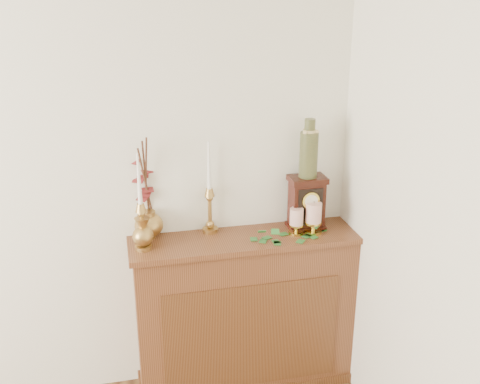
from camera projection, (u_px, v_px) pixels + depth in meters
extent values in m
cube|color=brown|center=(245.00, 314.00, 3.16)|extent=(1.20, 0.30, 0.90)
cube|color=brown|center=(252.00, 336.00, 3.03)|extent=(0.96, 0.01, 0.63)
cube|color=brown|center=(245.00, 239.00, 2.99)|extent=(1.24, 0.34, 0.03)
cube|color=brown|center=(245.00, 375.00, 3.30)|extent=(1.23, 0.33, 0.06)
cylinder|color=#B49448|center=(143.00, 247.00, 2.85)|extent=(0.08, 0.08, 0.02)
sphere|color=#B49448|center=(143.00, 242.00, 2.84)|extent=(0.05, 0.05, 0.05)
cylinder|color=#B49448|center=(142.00, 228.00, 2.81)|extent=(0.02, 0.02, 0.15)
sphere|color=#B49448|center=(141.00, 214.00, 2.78)|extent=(0.04, 0.04, 0.04)
cone|color=#B49448|center=(141.00, 208.00, 2.77)|extent=(0.05, 0.05, 0.04)
cone|color=white|center=(139.00, 179.00, 2.72)|extent=(0.02, 0.02, 0.26)
cylinder|color=#B49448|center=(210.00, 230.00, 3.05)|extent=(0.08, 0.08, 0.02)
sphere|color=#B49448|center=(210.00, 224.00, 3.04)|extent=(0.05, 0.05, 0.05)
cylinder|color=#B49448|center=(210.00, 212.00, 3.01)|extent=(0.02, 0.02, 0.15)
sphere|color=#B49448|center=(210.00, 198.00, 2.99)|extent=(0.04, 0.04, 0.04)
cone|color=#B49448|center=(209.00, 192.00, 2.97)|extent=(0.05, 0.05, 0.04)
cone|color=white|center=(209.00, 166.00, 2.92)|extent=(0.02, 0.02, 0.26)
cylinder|color=#B49448|center=(144.00, 247.00, 2.85)|extent=(0.05, 0.05, 0.02)
sphere|color=#B49448|center=(143.00, 236.00, 2.83)|extent=(0.11, 0.11, 0.11)
cone|color=#B49448|center=(142.00, 223.00, 2.80)|extent=(0.08, 0.08, 0.05)
cylinder|color=#B49448|center=(150.00, 236.00, 2.98)|extent=(0.07, 0.07, 0.01)
ellipsoid|color=#B49448|center=(149.00, 225.00, 2.96)|extent=(0.15, 0.15, 0.13)
cylinder|color=#B49448|center=(148.00, 214.00, 2.94)|extent=(0.07, 0.07, 0.03)
cylinder|color=#472819|center=(145.00, 180.00, 2.88)|extent=(0.06, 0.08, 0.36)
cylinder|color=#472819|center=(145.00, 177.00, 2.87)|extent=(0.02, 0.08, 0.40)
cylinder|color=#472819|center=(146.00, 174.00, 2.87)|extent=(0.03, 0.14, 0.42)
cylinder|color=#D9C04C|center=(296.00, 233.00, 3.02)|extent=(0.08, 0.08, 0.01)
cylinder|color=#D9C04C|center=(296.00, 228.00, 3.01)|extent=(0.02, 0.02, 0.04)
cylinder|color=#D9C04C|center=(296.00, 225.00, 3.01)|extent=(0.08, 0.08, 0.01)
cylinder|color=#FEE5C7|center=(297.00, 216.00, 2.99)|extent=(0.07, 0.07, 0.09)
cylinder|color=#472819|center=(297.00, 208.00, 2.97)|extent=(0.00, 0.00, 0.01)
cylinder|color=#D9C04C|center=(313.00, 232.00, 3.03)|extent=(0.10, 0.10, 0.02)
cylinder|color=#D9C04C|center=(313.00, 227.00, 3.02)|extent=(0.02, 0.02, 0.04)
cylinder|color=#D9C04C|center=(313.00, 222.00, 3.01)|extent=(0.09, 0.09, 0.01)
cylinder|color=#FEE5C7|center=(314.00, 212.00, 2.99)|extent=(0.09, 0.09, 0.11)
cylinder|color=#472819|center=(314.00, 202.00, 2.97)|extent=(0.00, 0.00, 0.01)
cube|color=#276626|center=(279.00, 243.00, 2.91)|extent=(0.06, 0.05, 0.00)
cube|color=#276626|center=(316.00, 236.00, 2.99)|extent=(0.05, 0.04, 0.00)
cube|color=#276626|center=(320.00, 233.00, 3.02)|extent=(0.06, 0.06, 0.00)
cube|color=#276626|center=(278.00, 237.00, 2.98)|extent=(0.05, 0.06, 0.00)
cube|color=#276626|center=(265.00, 244.00, 2.90)|extent=(0.05, 0.04, 0.00)
cube|color=#276626|center=(309.00, 232.00, 3.04)|extent=(0.06, 0.05, 0.00)
cube|color=#276626|center=(305.00, 237.00, 2.98)|extent=(0.05, 0.05, 0.00)
cube|color=#276626|center=(322.00, 231.00, 3.05)|extent=(0.05, 0.05, 0.00)
cube|color=#276626|center=(308.00, 238.00, 2.96)|extent=(0.06, 0.05, 0.00)
cube|color=#276626|center=(264.00, 242.00, 2.92)|extent=(0.06, 0.05, 0.00)
cube|color=#276626|center=(289.00, 239.00, 2.95)|extent=(0.05, 0.04, 0.00)
cube|color=#276626|center=(270.00, 238.00, 2.96)|extent=(0.05, 0.05, 0.00)
cube|color=#276626|center=(255.00, 244.00, 2.90)|extent=(0.05, 0.06, 0.00)
cube|color=#276626|center=(293.00, 240.00, 2.94)|extent=(0.05, 0.04, 0.00)
cube|color=#276626|center=(275.00, 242.00, 2.92)|extent=(0.05, 0.05, 0.00)
cube|color=#276626|center=(262.00, 232.00, 2.94)|extent=(0.05, 0.04, 0.02)
cube|color=#276626|center=(275.00, 232.00, 2.90)|extent=(0.04, 0.05, 0.02)
cube|color=#276626|center=(316.00, 226.00, 2.99)|extent=(0.05, 0.05, 0.02)
cube|color=#350F0A|center=(305.00, 226.00, 3.10)|extent=(0.20, 0.14, 0.02)
cube|color=#350F0A|center=(306.00, 204.00, 3.06)|extent=(0.18, 0.12, 0.26)
cube|color=#350F0A|center=(307.00, 179.00, 3.01)|extent=(0.20, 0.14, 0.03)
cube|color=black|center=(310.00, 207.00, 3.00)|extent=(0.14, 0.01, 0.21)
cylinder|color=gold|center=(311.00, 201.00, 2.98)|extent=(0.09, 0.01, 0.09)
cylinder|color=silver|center=(311.00, 201.00, 2.98)|extent=(0.07, 0.00, 0.07)
sphere|color=gold|center=(309.00, 219.00, 3.03)|extent=(0.03, 0.03, 0.03)
cylinder|color=#193222|center=(309.00, 155.00, 2.96)|extent=(0.10, 0.10, 0.24)
cylinder|color=#193222|center=(310.00, 127.00, 2.91)|extent=(0.06, 0.06, 0.08)
cylinder|color=#D8BE7D|center=(310.00, 131.00, 2.92)|extent=(0.07, 0.07, 0.02)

